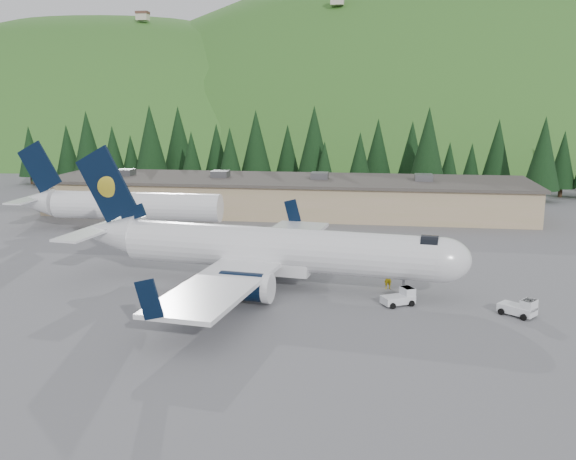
# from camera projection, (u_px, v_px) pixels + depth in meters

# --- Properties ---
(ground) EXTENTS (600.00, 600.00, 0.00)m
(ground) POSITION_uv_depth(u_px,v_px,m) (278.00, 286.00, 58.52)
(ground) COLOR #5C5C61
(airliner) EXTENTS (37.58, 35.38, 12.47)m
(airliner) POSITION_uv_depth(u_px,v_px,m) (267.00, 250.00, 58.15)
(airliner) COLOR white
(airliner) RESTS_ON ground
(second_airliner) EXTENTS (27.50, 11.00, 10.05)m
(second_airliner) POSITION_uv_depth(u_px,v_px,m) (115.00, 205.00, 82.72)
(second_airliner) COLOR white
(second_airliner) RESTS_ON ground
(baggage_tug_a) EXTENTS (2.98, 2.55, 1.43)m
(baggage_tug_a) POSITION_uv_depth(u_px,v_px,m) (401.00, 297.00, 53.12)
(baggage_tug_a) COLOR white
(baggage_tug_a) RESTS_ON ground
(baggage_tug_b) EXTENTS (3.05, 2.80, 1.48)m
(baggage_tug_b) POSITION_uv_depth(u_px,v_px,m) (520.00, 308.00, 50.30)
(baggage_tug_b) COLOR white
(baggage_tug_b) RESTS_ON ground
(terminal_building) EXTENTS (71.00, 17.00, 6.10)m
(terminal_building) POSITION_uv_depth(u_px,v_px,m) (286.00, 195.00, 95.52)
(terminal_building) COLOR tan
(terminal_building) RESTS_ON ground
(ramp_worker) EXTENTS (0.81, 0.65, 1.92)m
(ramp_worker) POSITION_uv_depth(u_px,v_px,m) (388.00, 278.00, 57.49)
(ramp_worker) COLOR yellow
(ramp_worker) RESTS_ON ground
(tree_line) EXTENTS (112.62, 19.65, 14.34)m
(tree_line) POSITION_uv_depth(u_px,v_px,m) (308.00, 150.00, 115.45)
(tree_line) COLOR black
(tree_line) RESTS_ON ground
(hills) EXTENTS (614.00, 330.00, 300.00)m
(hills) POSITION_uv_depth(u_px,v_px,m) (484.00, 340.00, 268.58)
(hills) COLOR #2B5D1D
(hills) RESTS_ON ground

